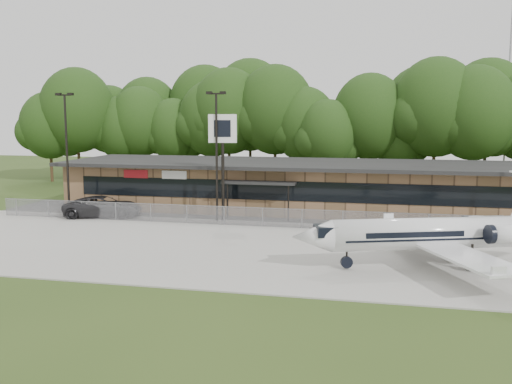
% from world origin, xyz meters
% --- Properties ---
extents(ground, '(160.00, 160.00, 0.00)m').
position_xyz_m(ground, '(0.00, 0.00, 0.00)').
color(ground, '#2C4217').
rests_on(ground, ground).
extents(apron, '(64.00, 18.00, 0.08)m').
position_xyz_m(apron, '(0.00, 8.00, 0.04)').
color(apron, '#9E9B93').
rests_on(apron, ground).
extents(parking_lot, '(50.00, 9.00, 0.06)m').
position_xyz_m(parking_lot, '(0.00, 19.50, 0.03)').
color(parking_lot, '#383835').
rests_on(parking_lot, ground).
extents(terminal, '(41.00, 11.65, 4.30)m').
position_xyz_m(terminal, '(-0.00, 23.94, 2.18)').
color(terminal, '#866243').
rests_on(terminal, ground).
extents(fence, '(46.00, 0.04, 1.52)m').
position_xyz_m(fence, '(0.00, 15.00, 0.78)').
color(fence, gray).
rests_on(fence, ground).
extents(treeline, '(72.00, 12.00, 15.00)m').
position_xyz_m(treeline, '(0.00, 42.00, 7.50)').
color(treeline, black).
rests_on(treeline, ground).
extents(radio_mast, '(0.20, 0.20, 25.00)m').
position_xyz_m(radio_mast, '(22.00, 48.00, 12.50)').
color(radio_mast, gray).
rests_on(radio_mast, ground).
extents(light_pole_left, '(1.55, 0.30, 10.23)m').
position_xyz_m(light_pole_left, '(-18.00, 16.50, 5.98)').
color(light_pole_left, black).
rests_on(light_pole_left, ground).
extents(light_pole_mid, '(1.55, 0.30, 10.23)m').
position_xyz_m(light_pole_mid, '(-5.00, 16.50, 5.98)').
color(light_pole_mid, black).
rests_on(light_pole_mid, ground).
extents(business_jet, '(15.40, 13.78, 5.26)m').
position_xyz_m(business_jet, '(10.85, 6.04, 1.88)').
color(business_jet, silver).
rests_on(business_jet, ground).
extents(suv, '(6.87, 4.38, 1.77)m').
position_xyz_m(suv, '(-14.76, 16.30, 0.88)').
color(suv, '#313134').
rests_on(suv, ground).
extents(pole_sign, '(2.23, 0.58, 8.48)m').
position_xyz_m(pole_sign, '(-4.59, 16.79, 6.49)').
color(pole_sign, black).
rests_on(pole_sign, ground).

